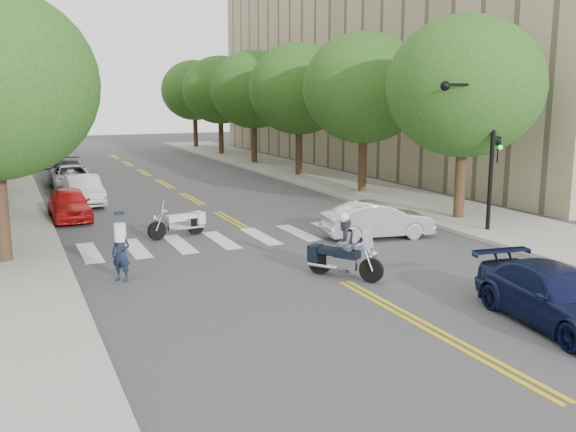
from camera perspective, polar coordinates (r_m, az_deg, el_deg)
ground at (r=18.42m, az=5.04°, el=-5.89°), size 140.00×140.00×0.00m
sidewalk_right at (r=41.88m, az=1.84°, el=3.70°), size 5.00×60.00×0.15m
building_right at (r=54.26m, az=16.51°, el=16.47°), size 26.00×44.00×22.00m
tree_r_0 at (r=27.59m, az=15.44°, el=11.02°), size 6.40×6.40×8.45m
tree_r_1 at (r=34.17m, az=6.77°, el=11.23°), size 6.40×6.40×8.45m
tree_r_2 at (r=41.25m, az=0.99°, el=11.23°), size 6.40×6.40×8.45m
tree_r_3 at (r=48.62m, az=-3.07°, el=11.16°), size 6.40×6.40×8.45m
tree_r_4 at (r=56.17m, az=-6.05°, el=11.07°), size 6.40×6.40×8.45m
tree_r_5 at (r=63.82m, az=-8.32°, el=10.99°), size 6.40×6.40×8.45m
traffic_signal_pole at (r=25.03m, az=16.93°, el=6.79°), size 2.82×0.42×6.00m
motorcycle_police at (r=18.66m, az=4.82°, el=-2.91°), size 1.55×2.13×1.95m
motorcycle_parked at (r=24.39m, az=-9.44°, el=-0.57°), size 2.30×0.97×1.51m
officer_standing at (r=18.87m, az=-14.62°, el=-3.25°), size 0.70×0.69×1.62m
convertible at (r=23.94m, az=7.97°, el=-0.37°), size 4.26×2.04×1.35m
sedan_blue at (r=16.15m, az=22.76°, el=-6.64°), size 2.46×4.85×1.35m
parked_car_a at (r=28.74m, az=-18.87°, el=1.04°), size 1.62×4.00×1.36m
parked_car_b at (r=32.34m, az=-17.70°, el=2.18°), size 1.61×4.31×1.40m
parked_car_c at (r=37.94m, az=-18.68°, el=3.28°), size 2.31×4.80×1.32m
parked_car_d at (r=40.30m, az=-19.02°, el=3.75°), size 2.23×5.01×1.43m
parked_car_e at (r=49.66m, az=-21.30°, el=4.82°), size 1.77×4.15×1.40m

